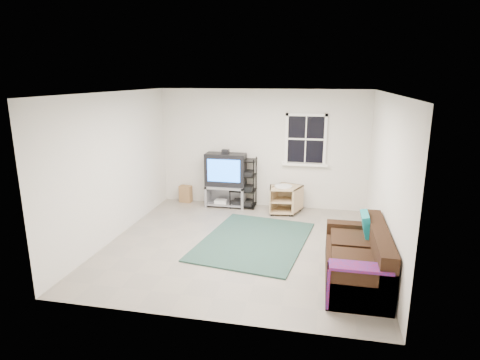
% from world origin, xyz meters
% --- Properties ---
extents(room, '(4.60, 4.62, 4.60)m').
position_xyz_m(room, '(0.95, 2.27, 1.48)').
color(room, gray).
rests_on(room, ground).
extents(tv_unit, '(0.89, 0.44, 1.30)m').
position_xyz_m(tv_unit, '(-0.77, 2.06, 0.72)').
color(tv_unit, gray).
rests_on(tv_unit, ground).
extents(av_rack, '(0.56, 0.41, 1.13)m').
position_xyz_m(av_rack, '(-0.38, 2.08, 0.49)').
color(av_rack, black).
rests_on(av_rack, ground).
extents(side_table_left, '(0.54, 0.54, 0.57)m').
position_xyz_m(side_table_left, '(0.50, 1.85, 0.31)').
color(side_table_left, tan).
rests_on(side_table_left, ground).
extents(side_table_right, '(0.67, 0.67, 0.61)m').
position_xyz_m(side_table_right, '(0.63, 1.94, 0.34)').
color(side_table_right, tan).
rests_on(side_table_right, ground).
extents(sofa, '(0.83, 1.86, 0.85)m').
position_xyz_m(sofa, '(1.90, -0.89, 0.30)').
color(sofa, black).
rests_on(sofa, ground).
extents(shag_rug, '(2.06, 2.61, 0.03)m').
position_xyz_m(shag_rug, '(0.20, 0.18, 0.01)').
color(shag_rug, '#312315').
rests_on(shag_rug, ground).
extents(paper_bag, '(0.29, 0.21, 0.39)m').
position_xyz_m(paper_bag, '(-1.77, 2.16, 0.19)').
color(paper_bag, '#9E6C46').
rests_on(paper_bag, ground).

